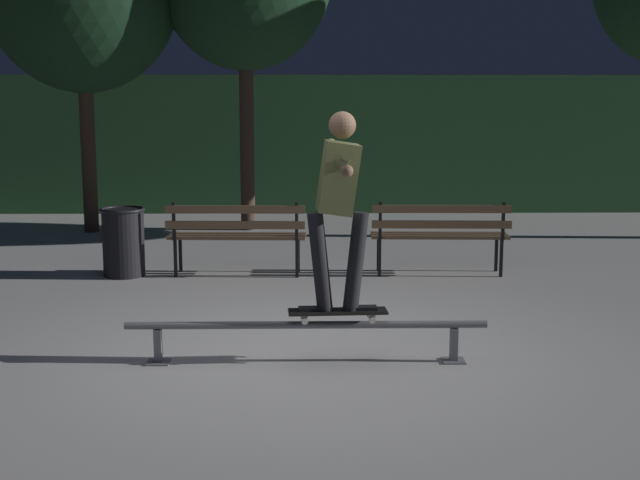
# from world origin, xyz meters

# --- Properties ---
(ground_plane) EXTENTS (90.00, 90.00, 0.00)m
(ground_plane) POSITION_xyz_m (0.00, 0.00, 0.00)
(ground_plane) COLOR #ADAAA8
(hedge_backdrop) EXTENTS (24.00, 1.20, 2.40)m
(hedge_backdrop) POSITION_xyz_m (0.00, 9.00, 1.20)
(hedge_backdrop) COLOR #2D5B33
(hedge_backdrop) RESTS_ON ground
(grind_rail) EXTENTS (2.87, 0.18, 0.34)m
(grind_rail) POSITION_xyz_m (0.00, -0.15, 0.26)
(grind_rail) COLOR slate
(grind_rail) RESTS_ON ground
(skateboard) EXTENTS (0.79, 0.24, 0.09)m
(skateboard) POSITION_xyz_m (0.25, -0.15, 0.41)
(skateboard) COLOR black
(skateboard) RESTS_ON grind_rail
(skateboarder) EXTENTS (0.62, 1.41, 1.56)m
(skateboarder) POSITION_xyz_m (0.25, -0.15, 1.35)
(skateboarder) COLOR black
(skateboarder) RESTS_ON skateboard
(park_bench_leftmost) EXTENTS (1.61, 0.47, 0.88)m
(park_bench_leftmost) POSITION_xyz_m (-0.81, 3.14, 0.54)
(park_bench_leftmost) COLOR black
(park_bench_leftmost) RESTS_ON ground
(park_bench_left_center) EXTENTS (1.61, 0.47, 0.88)m
(park_bench_left_center) POSITION_xyz_m (1.56, 3.14, 0.54)
(park_bench_left_center) COLOR black
(park_bench_left_center) RESTS_ON ground
(trash_can) EXTENTS (0.52, 0.52, 0.80)m
(trash_can) POSITION_xyz_m (-2.12, 3.17, 0.41)
(trash_can) COLOR black
(trash_can) RESTS_ON ground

